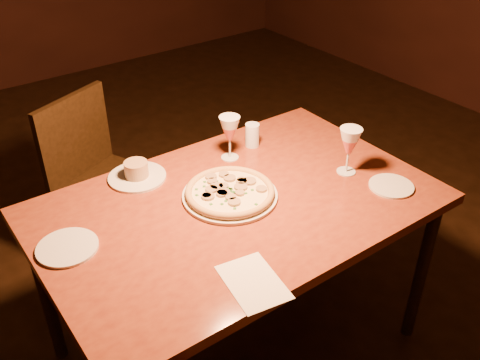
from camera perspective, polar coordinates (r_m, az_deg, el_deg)
floor at (r=2.72m, az=-0.65°, el=-14.16°), size 7.00×7.00×0.00m
dining_table at (r=2.09m, az=-0.27°, el=-3.90°), size 1.52×0.98×0.81m
chair_far at (r=2.81m, az=-14.67°, el=0.44°), size 0.59×0.59×0.93m
pizza_plate at (r=2.06m, az=-1.09°, el=-1.33°), size 0.37×0.37×0.04m
ramekin_saucer at (r=2.22m, az=-10.96°, el=0.73°), size 0.24×0.24×0.08m
wine_glass_far at (r=2.28m, az=-1.10°, el=4.52°), size 0.09×0.09×0.20m
wine_glass_right at (r=2.22m, az=11.52°, el=3.06°), size 0.09×0.09×0.20m
water_tumbler at (r=2.40m, az=1.32°, el=4.82°), size 0.06×0.06×0.11m
side_plate_left at (r=1.92m, az=-17.93°, el=-6.86°), size 0.21×0.21×0.01m
side_plate_near at (r=2.21m, az=15.83°, el=-0.62°), size 0.18×0.18×0.01m
menu_card at (r=1.71m, az=1.42°, el=-10.84°), size 0.20×0.26×0.00m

